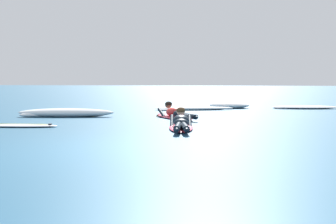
{
  "coord_description": "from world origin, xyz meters",
  "views": [
    {
      "loc": [
        2.08,
        -7.84,
        1.2
      ],
      "look_at": [
        0.13,
        5.12,
        0.26
      ],
      "focal_mm": 50.53,
      "sensor_mm": 36.0,
      "label": 1
    }
  ],
  "objects": [
    {
      "name": "drifting_surfboard",
      "position": [
        -3.31,
        3.11,
        0.03
      ],
      "size": [
        2.03,
        0.7,
        0.16
      ],
      "color": "silver",
      "rests_on": "ground"
    },
    {
      "name": "surfer_near",
      "position": [
        0.74,
        3.16,
        0.14
      ],
      "size": [
        0.84,
        2.63,
        0.55
      ],
      "color": "#E54C66",
      "rests_on": "ground"
    },
    {
      "name": "whitewater_back",
      "position": [
        1.71,
        11.21,
        0.12
      ],
      "size": [
        1.64,
        0.99,
        0.26
      ],
      "color": "white",
      "rests_on": "ground"
    },
    {
      "name": "ground_plane",
      "position": [
        0.0,
        10.0,
        0.0
      ],
      "size": [
        120.0,
        120.0,
        0.0
      ],
      "primitive_type": "plane",
      "color": "navy"
    },
    {
      "name": "whitewater_mid_right",
      "position": [
        -3.23,
        6.16,
        0.13
      ],
      "size": [
        3.02,
        1.06,
        0.27
      ],
      "color": "white",
      "rests_on": "ground"
    },
    {
      "name": "whitewater_mid_left",
      "position": [
        0.43,
        9.91,
        0.06
      ],
      "size": [
        3.04,
        1.4,
        0.14
      ],
      "color": "white",
      "rests_on": "ground"
    },
    {
      "name": "whitewater_front",
      "position": [
        4.65,
        11.39,
        0.06
      ],
      "size": [
        2.65,
        1.21,
        0.13
      ],
      "color": "white",
      "rests_on": "ground"
    },
    {
      "name": "surfer_far",
      "position": [
        0.21,
        6.06,
        0.13
      ],
      "size": [
        1.7,
        2.5,
        0.54
      ],
      "color": "#E54C66",
      "rests_on": "ground"
    }
  ]
}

